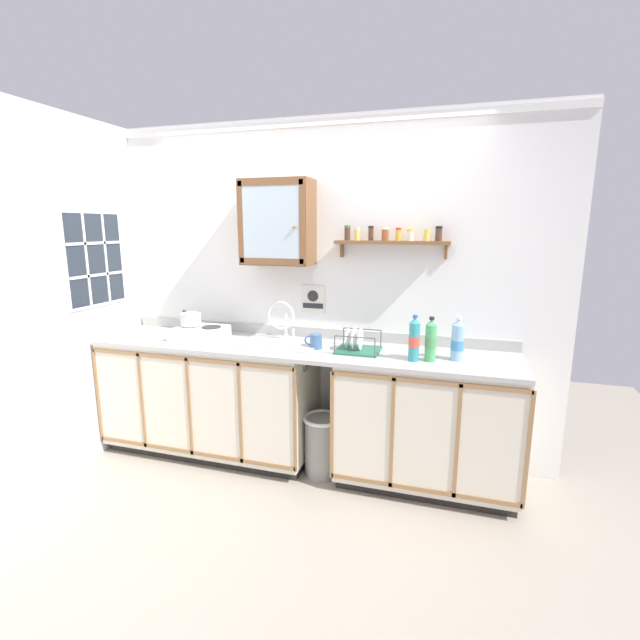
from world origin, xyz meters
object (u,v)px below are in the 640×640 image
Objects in this scene: wall_cabinet at (277,223)px; warning_sign at (313,300)px; bottle_detergent_teal_2 at (414,340)px; mug at (316,341)px; bottle_water_blue_1 at (458,341)px; bottle_soda_green_0 at (431,341)px; dish_rack at (357,346)px; trash_bin at (322,444)px; sink at (280,346)px; saucepan at (191,319)px; hot_plate_stove at (200,333)px.

wall_cabinet reaches higher than warning_sign.
bottle_detergent_teal_2 reaches higher than mug.
bottle_water_blue_1 is 1.33× the size of warning_sign.
bottle_soda_green_0 is 0.18m from bottle_water_blue_1.
dish_rack reaches higher than trash_bin.
sink reaches higher than bottle_soda_green_0.
warning_sign reaches higher than bottle_detergent_teal_2.
wall_cabinet reaches higher than bottle_soda_green_0.
bottle_water_blue_1 is 2.25× the size of mug.
sink reaches higher than saucepan.
sink is 2.67× the size of warning_sign.
trash_bin is at bearing -5.94° from saucepan.
bottle_water_blue_1 is at bearing -2.05° from dish_rack.
sink is 1.26m from bottle_water_blue_1.
sink reaches higher than hot_plate_stove.
wall_cabinet reaches higher than hot_plate_stove.
sink reaches higher than mug.
warning_sign is (-1.08, 0.31, 0.17)m from bottle_water_blue_1.
sink reaches higher than bottle_detergent_teal_2.
bottle_detergent_teal_2 is 2.35× the size of mug.
sink reaches higher than dish_rack.
mug is at bearing -176.54° from dish_rack.
mug reaches higher than trash_bin.
trash_bin is at bearing -19.86° from sink.
saucepan is 1.03m from mug.
dish_rack is 0.67× the size of trash_bin.
mug is (-0.96, 0.01, -0.08)m from bottle_water_blue_1.
hot_plate_stove is at bearing 179.59° from bottle_water_blue_1.
saucepan is 0.84× the size of dish_rack.
wall_cabinet reaches higher than sink.
trash_bin is (-0.62, 0.02, -0.83)m from bottle_detergent_teal_2.
wall_cabinet is at bearing 16.56° from hot_plate_stove.
wall_cabinet reaches higher than dish_rack.
hot_plate_stove is 0.60× the size of wall_cabinet.
hot_plate_stove is at bearing 175.07° from trash_bin.
bottle_detergent_teal_2 is at bearing -160.03° from bottle_water_blue_1.
saucepan is at bearing 179.25° from dish_rack.
bottle_detergent_teal_2 is 0.92m from warning_sign.
sink is 1.30× the size of trash_bin.
bottle_detergent_teal_2 is 1.38× the size of warning_sign.
dish_rack is at bearing 23.61° from trash_bin.
bottle_soda_green_0 is at bearing 0.24° from trash_bin.
dish_rack is (0.59, -0.03, 0.06)m from sink.
trash_bin is (-0.72, -0.00, -0.83)m from bottle_soda_green_0.
mug is 0.29× the size of trash_bin.
bottle_detergent_teal_2 is (0.98, -0.15, 0.16)m from sink.
warning_sign reaches higher than bottle_soda_green_0.
bottle_detergent_teal_2 is 0.67× the size of trash_bin.
bottle_detergent_teal_2 reaches higher than hot_plate_stove.
mug is (-0.69, 0.10, -0.09)m from bottle_detergent_teal_2.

